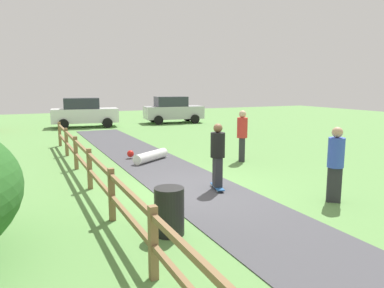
{
  "coord_description": "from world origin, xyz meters",
  "views": [
    {
      "loc": [
        -4.2,
        -8.55,
        2.78
      ],
      "look_at": [
        0.47,
        1.37,
        1.0
      ],
      "focal_mm": 34.37,
      "sensor_mm": 36.0,
      "label": 1
    }
  ],
  "objects_px": {
    "skater_fallen": "(149,156)",
    "skater_riding": "(218,153)",
    "parked_car_silver": "(173,110)",
    "trash_bin": "(169,211)",
    "parked_car_white": "(84,113)",
    "bystander_red": "(242,133)",
    "bystander_blue": "(336,161)"
  },
  "relations": [
    {
      "from": "bystander_red",
      "to": "trash_bin",
      "type": "bearing_deg",
      "value": -133.81
    },
    {
      "from": "parked_car_silver",
      "to": "bystander_blue",
      "type": "bearing_deg",
      "value": -100.6
    },
    {
      "from": "bystander_blue",
      "to": "bystander_red",
      "type": "bearing_deg",
      "value": 83.15
    },
    {
      "from": "bystander_red",
      "to": "bystander_blue",
      "type": "xyz_separation_m",
      "value": [
        -0.59,
        -4.94,
        -0.03
      ]
    },
    {
      "from": "bystander_red",
      "to": "parked_car_silver",
      "type": "distance_m",
      "value": 14.02
    },
    {
      "from": "bystander_red",
      "to": "bystander_blue",
      "type": "bearing_deg",
      "value": -96.85
    },
    {
      "from": "skater_riding",
      "to": "parked_car_white",
      "type": "height_order",
      "value": "parked_car_white"
    },
    {
      "from": "skater_riding",
      "to": "bystander_red",
      "type": "xyz_separation_m",
      "value": [
        2.62,
        2.88,
        0.04
      ]
    },
    {
      "from": "bystander_blue",
      "to": "parked_car_silver",
      "type": "xyz_separation_m",
      "value": [
        3.49,
        18.66,
        -0.04
      ]
    },
    {
      "from": "skater_riding",
      "to": "parked_car_white",
      "type": "bearing_deg",
      "value": 92.69
    },
    {
      "from": "skater_riding",
      "to": "parked_car_white",
      "type": "xyz_separation_m",
      "value": [
        -0.78,
        16.6,
        -0.04
      ]
    },
    {
      "from": "skater_riding",
      "to": "bystander_blue",
      "type": "bearing_deg",
      "value": -45.38
    },
    {
      "from": "trash_bin",
      "to": "parked_car_silver",
      "type": "distance_m",
      "value": 20.34
    },
    {
      "from": "bystander_red",
      "to": "parked_car_silver",
      "type": "xyz_separation_m",
      "value": [
        2.9,
        13.71,
        -0.08
      ]
    },
    {
      "from": "parked_car_white",
      "to": "parked_car_silver",
      "type": "height_order",
      "value": "same"
    },
    {
      "from": "bystander_red",
      "to": "skater_riding",
      "type": "bearing_deg",
      "value": -132.31
    },
    {
      "from": "bystander_red",
      "to": "parked_car_white",
      "type": "relative_size",
      "value": 0.42
    },
    {
      "from": "trash_bin",
      "to": "bystander_red",
      "type": "xyz_separation_m",
      "value": [
        4.87,
        5.07,
        0.59
      ]
    },
    {
      "from": "bystander_blue",
      "to": "parked_car_white",
      "type": "height_order",
      "value": "parked_car_white"
    },
    {
      "from": "parked_car_silver",
      "to": "bystander_red",
      "type": "bearing_deg",
      "value": -101.93
    },
    {
      "from": "skater_riding",
      "to": "bystander_red",
      "type": "distance_m",
      "value": 3.9
    },
    {
      "from": "bystander_blue",
      "to": "skater_riding",
      "type": "bearing_deg",
      "value": 134.62
    },
    {
      "from": "trash_bin",
      "to": "parked_car_white",
      "type": "bearing_deg",
      "value": 85.54
    },
    {
      "from": "trash_bin",
      "to": "skater_fallen",
      "type": "bearing_deg",
      "value": 74.5
    },
    {
      "from": "skater_fallen",
      "to": "parked_car_white",
      "type": "distance_m",
      "value": 12.34
    },
    {
      "from": "parked_car_white",
      "to": "parked_car_silver",
      "type": "distance_m",
      "value": 6.3
    },
    {
      "from": "parked_car_silver",
      "to": "trash_bin",
      "type": "bearing_deg",
      "value": -112.46
    },
    {
      "from": "parked_car_silver",
      "to": "skater_fallen",
      "type": "bearing_deg",
      "value": -115.87
    },
    {
      "from": "skater_fallen",
      "to": "bystander_red",
      "type": "relative_size",
      "value": 0.84
    },
    {
      "from": "bystander_red",
      "to": "parked_car_white",
      "type": "height_order",
      "value": "parked_car_white"
    },
    {
      "from": "skater_fallen",
      "to": "skater_riding",
      "type": "bearing_deg",
      "value": -84.06
    },
    {
      "from": "skater_riding",
      "to": "parked_car_silver",
      "type": "xyz_separation_m",
      "value": [
        5.52,
        16.6,
        -0.04
      ]
    }
  ]
}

